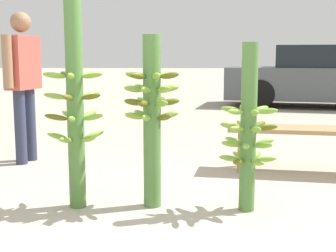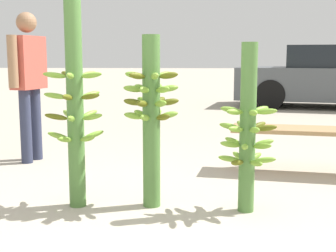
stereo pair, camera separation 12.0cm
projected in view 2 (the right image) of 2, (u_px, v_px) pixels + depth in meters
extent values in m
plane|color=#A89E8C|center=(154.00, 228.00, 3.16)|extent=(80.00, 80.00, 0.00)
cylinder|color=#4C7A38|center=(75.00, 99.00, 3.51)|extent=(0.13, 0.13, 1.67)
ellipsoid|color=#75A333|center=(88.00, 74.00, 3.60)|extent=(0.13, 0.17, 0.07)
ellipsoid|color=#545914|center=(66.00, 74.00, 3.60)|extent=(0.14, 0.16, 0.07)
ellipsoid|color=#75A333|center=(55.00, 75.00, 3.44)|extent=(0.18, 0.10, 0.07)
ellipsoid|color=#75A333|center=(70.00, 76.00, 3.34)|extent=(0.05, 0.18, 0.07)
ellipsoid|color=#75A333|center=(91.00, 75.00, 3.44)|extent=(0.18, 0.09, 0.07)
ellipsoid|color=#75A333|center=(70.00, 94.00, 3.63)|extent=(0.12, 0.17, 0.07)
ellipsoid|color=#75A333|center=(55.00, 96.00, 3.49)|extent=(0.18, 0.08, 0.07)
ellipsoid|color=#545914|center=(68.00, 97.00, 3.37)|extent=(0.06, 0.18, 0.07)
ellipsoid|color=#545914|center=(90.00, 96.00, 3.44)|extent=(0.18, 0.11, 0.07)
ellipsoid|color=#75A333|center=(91.00, 95.00, 3.61)|extent=(0.15, 0.16, 0.07)
ellipsoid|color=#545914|center=(56.00, 117.00, 3.49)|extent=(0.18, 0.10, 0.08)
ellipsoid|color=#75A333|center=(71.00, 119.00, 3.39)|extent=(0.05, 0.18, 0.08)
ellipsoid|color=#75A333|center=(92.00, 117.00, 3.48)|extent=(0.18, 0.09, 0.08)
ellipsoid|color=#75A333|center=(89.00, 114.00, 3.64)|extent=(0.13, 0.17, 0.08)
ellipsoid|color=#75A333|center=(68.00, 114.00, 3.65)|extent=(0.14, 0.16, 0.08)
ellipsoid|color=#75A333|center=(87.00, 139.00, 3.46)|extent=(0.16, 0.14, 0.08)
ellipsoid|color=#75A333|center=(94.00, 135.00, 3.62)|extent=(0.17, 0.13, 0.08)
ellipsoid|color=#75A333|center=(76.00, 133.00, 3.69)|extent=(0.08, 0.18, 0.08)
ellipsoid|color=#75A333|center=(58.00, 136.00, 3.57)|extent=(0.18, 0.05, 0.08)
ellipsoid|color=#75A333|center=(64.00, 139.00, 3.43)|extent=(0.10, 0.18, 0.08)
cylinder|color=#4C7A38|center=(151.00, 122.00, 3.54)|extent=(0.13, 0.13, 1.31)
ellipsoid|color=#545914|center=(137.00, 76.00, 3.39)|extent=(0.14, 0.14, 0.07)
ellipsoid|color=#75A333|center=(155.00, 76.00, 3.35)|extent=(0.09, 0.16, 0.07)
ellipsoid|color=#545914|center=(169.00, 75.00, 3.45)|extent=(0.16, 0.08, 0.07)
ellipsoid|color=#75A333|center=(164.00, 75.00, 3.58)|extent=(0.14, 0.14, 0.07)
ellipsoid|color=#75A333|center=(148.00, 75.00, 3.61)|extent=(0.09, 0.16, 0.07)
ellipsoid|color=#75A333|center=(134.00, 75.00, 3.52)|extent=(0.16, 0.08, 0.07)
ellipsoid|color=#75A333|center=(158.00, 87.00, 3.62)|extent=(0.09, 0.16, 0.07)
ellipsoid|color=#75A333|center=(140.00, 88.00, 3.60)|extent=(0.14, 0.14, 0.07)
ellipsoid|color=#75A333|center=(133.00, 89.00, 3.47)|extent=(0.16, 0.08, 0.07)
ellipsoid|color=#75A333|center=(144.00, 90.00, 3.37)|extent=(0.09, 0.16, 0.07)
ellipsoid|color=#75A333|center=(163.00, 90.00, 3.40)|extent=(0.14, 0.14, 0.07)
ellipsoid|color=#75A333|center=(169.00, 88.00, 3.52)|extent=(0.16, 0.08, 0.07)
ellipsoid|color=#545914|center=(160.00, 100.00, 3.63)|extent=(0.11, 0.16, 0.07)
ellipsoid|color=#75A333|center=(143.00, 101.00, 3.63)|extent=(0.13, 0.15, 0.07)
ellipsoid|color=#545914|center=(133.00, 102.00, 3.51)|extent=(0.16, 0.06, 0.07)
ellipsoid|color=#545914|center=(142.00, 104.00, 3.40)|extent=(0.11, 0.16, 0.07)
ellipsoid|color=#75A333|center=(161.00, 104.00, 3.40)|extent=(0.13, 0.15, 0.07)
ellipsoid|color=#545914|center=(169.00, 102.00, 3.52)|extent=(0.16, 0.06, 0.07)
ellipsoid|color=#75A333|center=(157.00, 113.00, 3.66)|extent=(0.09, 0.16, 0.08)
ellipsoid|color=#75A333|center=(140.00, 114.00, 3.63)|extent=(0.14, 0.14, 0.08)
ellipsoid|color=#75A333|center=(134.00, 116.00, 3.50)|extent=(0.16, 0.09, 0.08)
ellipsoid|color=#75A333|center=(145.00, 118.00, 3.40)|extent=(0.09, 0.16, 0.08)
ellipsoid|color=#545914|center=(163.00, 117.00, 3.43)|extent=(0.14, 0.14, 0.08)
ellipsoid|color=#75A333|center=(169.00, 115.00, 3.56)|extent=(0.16, 0.09, 0.08)
cylinder|color=#4C7A38|center=(248.00, 129.00, 3.42)|extent=(0.12, 0.12, 1.25)
ellipsoid|color=#75A333|center=(261.00, 109.00, 3.48)|extent=(0.15, 0.13, 0.06)
ellipsoid|color=#75A333|center=(243.00, 109.00, 3.53)|extent=(0.07, 0.17, 0.06)
ellipsoid|color=#75A333|center=(230.00, 110.00, 3.45)|extent=(0.17, 0.10, 0.06)
ellipsoid|color=#75A333|center=(235.00, 112.00, 3.32)|extent=(0.15, 0.13, 0.06)
ellipsoid|color=#75A333|center=(253.00, 113.00, 3.27)|extent=(0.07, 0.17, 0.06)
ellipsoid|color=#75A333|center=(266.00, 111.00, 3.35)|extent=(0.17, 0.10, 0.06)
ellipsoid|color=#545914|center=(259.00, 125.00, 3.51)|extent=(0.14, 0.14, 0.07)
ellipsoid|color=#75A333|center=(241.00, 125.00, 3.55)|extent=(0.08, 0.17, 0.07)
ellipsoid|color=#75A333|center=(230.00, 126.00, 3.46)|extent=(0.17, 0.08, 0.07)
ellipsoid|color=#75A333|center=(236.00, 129.00, 3.33)|extent=(0.14, 0.14, 0.07)
ellipsoid|color=#75A333|center=(255.00, 130.00, 3.29)|extent=(0.08, 0.17, 0.07)
ellipsoid|color=#545914|center=(266.00, 128.00, 3.38)|extent=(0.17, 0.08, 0.07)
ellipsoid|color=#75A333|center=(233.00, 141.00, 3.53)|extent=(0.15, 0.14, 0.07)
ellipsoid|color=#75A333|center=(230.00, 144.00, 3.41)|extent=(0.17, 0.09, 0.07)
ellipsoid|color=#75A333|center=(245.00, 147.00, 3.31)|extent=(0.08, 0.17, 0.07)
ellipsoid|color=#75A333|center=(262.00, 146.00, 3.34)|extent=(0.15, 0.14, 0.07)
ellipsoid|color=#75A333|center=(264.00, 143.00, 3.47)|extent=(0.17, 0.09, 0.07)
ellipsoid|color=#545914|center=(249.00, 140.00, 3.56)|extent=(0.08, 0.17, 0.07)
ellipsoid|color=#75A333|center=(256.00, 163.00, 3.33)|extent=(0.10, 0.16, 0.06)
ellipsoid|color=#75A333|center=(265.00, 160.00, 3.43)|extent=(0.16, 0.06, 0.06)
ellipsoid|color=#75A333|center=(256.00, 156.00, 3.56)|extent=(0.13, 0.16, 0.06)
ellipsoid|color=#75A333|center=(238.00, 156.00, 3.58)|extent=(0.10, 0.16, 0.06)
ellipsoid|color=#75A333|center=(229.00, 159.00, 3.48)|extent=(0.16, 0.06, 0.06)
ellipsoid|color=#545914|center=(237.00, 163.00, 3.35)|extent=(0.13, 0.16, 0.06)
cylinder|color=#2D334C|center=(36.00, 124.00, 5.21)|extent=(0.15, 0.15, 0.80)
cylinder|color=#2D334C|center=(26.00, 127.00, 5.03)|extent=(0.15, 0.15, 0.80)
cube|color=#BF4C3F|center=(28.00, 63.00, 5.02)|extent=(0.29, 0.46, 0.56)
cylinder|color=#936B4C|center=(42.00, 61.00, 5.27)|extent=(0.12, 0.12, 0.54)
cylinder|color=#936B4C|center=(13.00, 62.00, 4.76)|extent=(0.12, 0.12, 0.54)
sphere|color=#936B4C|center=(26.00, 22.00, 4.95)|extent=(0.22, 0.22, 0.22)
cube|color=#99754C|center=(305.00, 130.00, 4.57)|extent=(1.47, 0.65, 0.04)
cylinder|color=#99754C|center=(246.00, 147.00, 4.88)|extent=(0.06, 0.06, 0.41)
cylinder|color=#99754C|center=(244.00, 153.00, 4.58)|extent=(0.06, 0.06, 0.41)
cube|color=#4C5156|center=(331.00, 84.00, 10.46)|extent=(4.39, 2.57, 0.72)
cylinder|color=black|center=(270.00, 95.00, 10.10)|extent=(0.67, 0.34, 0.64)
cylinder|color=black|center=(274.00, 90.00, 11.57)|extent=(0.67, 0.34, 0.64)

